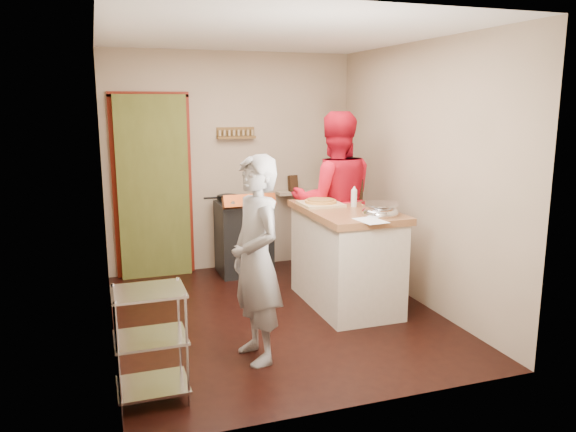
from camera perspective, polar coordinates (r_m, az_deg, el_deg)
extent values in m
plane|color=black|center=(5.50, -1.19, -10.01)|extent=(3.50, 3.50, 0.00)
cube|color=tan|center=(6.84, -5.73, 5.46)|extent=(3.00, 0.04, 2.60)
cube|color=#565B23|center=(6.77, -13.64, 2.99)|extent=(0.80, 0.40, 2.10)
cube|color=maroon|center=(6.68, -17.18, 2.68)|extent=(0.06, 0.06, 2.10)
cube|color=maroon|center=(6.75, -10.03, 3.12)|extent=(0.06, 0.06, 2.10)
cube|color=maroon|center=(6.63, -14.02, 11.91)|extent=(0.90, 0.06, 0.06)
cube|color=brown|center=(6.78, -5.27, 7.96)|extent=(0.46, 0.09, 0.03)
cube|color=brown|center=(6.81, -5.36, 8.48)|extent=(0.46, 0.02, 0.12)
cube|color=olive|center=(6.77, -5.28, 8.42)|extent=(0.42, 0.04, 0.07)
cube|color=tan|center=(7.07, 2.04, 2.44)|extent=(0.80, 0.18, 0.04)
cube|color=black|center=(6.99, 0.51, 3.33)|extent=(0.10, 0.14, 0.22)
cube|color=tan|center=(4.93, -18.13, 2.56)|extent=(0.04, 3.50, 2.60)
cube|color=tan|center=(5.79, 13.07, 4.11)|extent=(0.04, 3.50, 2.60)
cube|color=white|center=(5.15, -1.32, 18.13)|extent=(3.00, 3.50, 0.02)
cube|color=black|center=(6.70, -4.53, -2.47)|extent=(0.60, 0.55, 0.80)
cube|color=black|center=(6.61, -4.59, 1.15)|extent=(0.60, 0.55, 0.06)
cube|color=maroon|center=(6.33, -3.97, 1.52)|extent=(0.60, 0.15, 0.17)
cylinder|color=black|center=(6.69, -6.12, 1.89)|extent=(0.26, 0.26, 0.05)
cylinder|color=silver|center=(3.85, -16.85, -13.88)|extent=(0.02, 0.02, 0.80)
cylinder|color=silver|center=(3.88, -10.18, -13.33)|extent=(0.02, 0.02, 0.80)
cylinder|color=silver|center=(4.18, -17.06, -11.81)|extent=(0.02, 0.02, 0.80)
cylinder|color=silver|center=(4.21, -10.96, -11.33)|extent=(0.02, 0.02, 0.80)
cube|color=silver|center=(4.15, -13.55, -16.35)|extent=(0.48, 0.40, 0.02)
cube|color=silver|center=(4.00, -13.79, -11.91)|extent=(0.48, 0.40, 0.02)
cube|color=silver|center=(3.89, -14.03, -7.44)|extent=(0.48, 0.40, 0.02)
cube|color=beige|center=(5.66, 5.86, -4.48)|extent=(0.71, 1.25, 0.93)
cube|color=#925D37|center=(5.54, 5.96, 0.44)|extent=(0.78, 1.31, 0.06)
cube|color=tan|center=(5.70, 3.33, 1.25)|extent=(0.40, 0.40, 0.02)
cylinder|color=gold|center=(5.69, 3.33, 1.49)|extent=(0.32, 0.32, 0.02)
ellipsoid|color=silver|center=(5.24, 9.33, 0.68)|extent=(0.35, 0.35, 0.11)
cylinder|color=white|center=(5.97, 5.39, 2.94)|extent=(0.12, 0.12, 0.28)
cylinder|color=silver|center=(5.63, 6.72, 1.82)|extent=(0.06, 0.06, 0.17)
cube|color=white|center=(4.99, 8.40, -0.47)|extent=(0.24, 0.32, 0.00)
cylinder|color=black|center=(6.01, 6.34, 3.12)|extent=(0.08, 0.08, 0.31)
cylinder|color=black|center=(6.01, 7.28, 3.09)|extent=(0.08, 0.08, 0.31)
cylinder|color=black|center=(5.99, 6.30, 3.09)|extent=(0.08, 0.08, 0.31)
imported|color=#B9B8BE|center=(4.36, -3.26, -4.49)|extent=(0.48, 0.65, 1.63)
imported|color=red|center=(6.10, 4.72, 1.50)|extent=(1.07, 0.91, 1.92)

